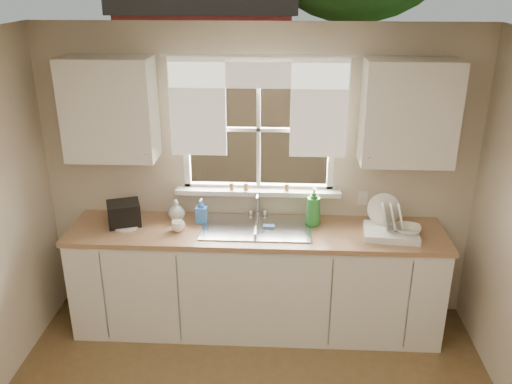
# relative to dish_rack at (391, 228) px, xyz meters

# --- Properties ---
(room_walls) EXTENTS (3.62, 4.02, 2.50)m
(room_walls) POSITION_rel_dish_rack_xyz_m (-1.06, -1.70, 0.26)
(room_walls) COLOR beige
(room_walls) RESTS_ON ground
(ceiling) EXTENTS (3.60, 4.00, 0.02)m
(ceiling) POSITION_rel_dish_rack_xyz_m (-1.06, -1.63, 1.52)
(ceiling) COLOR silver
(ceiling) RESTS_ON room_walls
(window) EXTENTS (1.38, 0.16, 1.06)m
(window) POSITION_rel_dish_rack_xyz_m (-1.06, 0.37, 0.51)
(window) COLOR white
(window) RESTS_ON room_walls
(curtains) EXTENTS (1.50, 0.03, 0.81)m
(curtains) POSITION_rel_dish_rack_xyz_m (-1.06, 0.32, 0.96)
(curtains) COLOR white
(curtains) RESTS_ON room_walls
(base_cabinets) EXTENTS (3.00, 0.62, 0.87)m
(base_cabinets) POSITION_rel_dish_rack_xyz_m (-1.06, 0.05, -0.54)
(base_cabinets) COLOR silver
(base_cabinets) RESTS_ON ground
(countertop) EXTENTS (3.04, 0.65, 0.04)m
(countertop) POSITION_rel_dish_rack_xyz_m (-1.06, 0.05, -0.09)
(countertop) COLOR #9C724E
(countertop) RESTS_ON base_cabinets
(upper_cabinet_left) EXTENTS (0.70, 0.33, 0.80)m
(upper_cabinet_left) POSITION_rel_dish_rack_xyz_m (-2.21, 0.19, 0.87)
(upper_cabinet_left) COLOR silver
(upper_cabinet_left) RESTS_ON room_walls
(upper_cabinet_right) EXTENTS (0.70, 0.33, 0.80)m
(upper_cabinet_right) POSITION_rel_dish_rack_xyz_m (0.09, 0.19, 0.87)
(upper_cabinet_right) COLOR silver
(upper_cabinet_right) RESTS_ON room_walls
(wall_outlet) EXTENTS (0.08, 0.01, 0.12)m
(wall_outlet) POSITION_rel_dish_rack_xyz_m (-0.18, 0.35, 0.10)
(wall_outlet) COLOR beige
(wall_outlet) RESTS_ON room_walls
(sill_jars) EXTENTS (0.50, 0.04, 0.06)m
(sill_jars) POSITION_rel_dish_rack_xyz_m (-1.09, 0.31, 0.20)
(sill_jars) COLOR brown
(sill_jars) RESTS_ON window
(sink) EXTENTS (0.88, 0.52, 0.40)m
(sink) POSITION_rel_dish_rack_xyz_m (-1.06, 0.08, -0.14)
(sink) COLOR #B7B7BC
(sink) RESTS_ON countertop
(dish_rack) EXTENTS (0.45, 0.35, 0.30)m
(dish_rack) POSITION_rel_dish_rack_xyz_m (0.00, 0.00, 0.00)
(dish_rack) COLOR white
(dish_rack) RESTS_ON countertop
(bowl) EXTENTS (0.24, 0.24, 0.05)m
(bowl) POSITION_rel_dish_rack_xyz_m (0.12, -0.05, 0.01)
(bowl) COLOR white
(bowl) RESTS_ON dish_rack
(soap_bottle_a) EXTENTS (0.14, 0.15, 0.33)m
(soap_bottle_a) POSITION_rel_dish_rack_xyz_m (-0.60, 0.17, 0.10)
(soap_bottle_a) COLOR #29802F
(soap_bottle_a) RESTS_ON countertop
(soap_bottle_b) EXTENTS (0.10, 0.10, 0.20)m
(soap_bottle_b) POSITION_rel_dish_rack_xyz_m (-1.52, 0.17, 0.03)
(soap_bottle_b) COLOR #3673CD
(soap_bottle_b) RESTS_ON countertop
(soap_bottle_c) EXTENTS (0.17, 0.17, 0.18)m
(soap_bottle_c) POSITION_rel_dish_rack_xyz_m (-1.74, 0.20, 0.02)
(soap_bottle_c) COLOR beige
(soap_bottle_c) RESTS_ON countertop
(saucer) EXTENTS (0.19, 0.19, 0.01)m
(saucer) POSITION_rel_dish_rack_xyz_m (-2.12, 0.03, -0.06)
(saucer) COLOR silver
(saucer) RESTS_ON countertop
(cup) EXTENTS (0.12, 0.12, 0.08)m
(cup) POSITION_rel_dish_rack_xyz_m (-1.69, -0.01, -0.03)
(cup) COLOR white
(cup) RESTS_ON countertop
(black_appliance) EXTENTS (0.32, 0.30, 0.19)m
(black_appliance) POSITION_rel_dish_rack_xyz_m (-2.15, 0.10, 0.03)
(black_appliance) COLOR black
(black_appliance) RESTS_ON countertop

